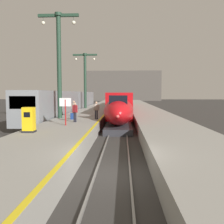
{
  "coord_description": "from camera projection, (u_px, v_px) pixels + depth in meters",
  "views": [
    {
      "loc": [
        0.44,
        -9.97,
        3.53
      ],
      "look_at": [
        -0.6,
        11.92,
        1.8
      ],
      "focal_mm": 38.11,
      "sensor_mm": 36.0,
      "label": 1
    }
  ],
  "objects": [
    {
      "name": "platform_left_safety_stripe",
      "position": [
        108.0,
        110.0,
        34.88
      ],
      "size": [
        0.2,
        107.8,
        0.01
      ],
      "primitive_type": "cube",
      "color": "yellow",
      "rests_on": "platform_left"
    },
    {
      "name": "ground_plane",
      "position": [
        113.0,
        175.0,
        10.23
      ],
      "size": [
        260.0,
        260.0,
        0.0
      ],
      "primitive_type": "plane",
      "color": "#33302D"
    },
    {
      "name": "rail_secondary_right",
      "position": [
        75.0,
        115.0,
        37.96
      ],
      "size": [
        0.08,
        110.0,
        0.12
      ],
      "primitive_type": "cube",
      "color": "slate",
      "rests_on": "ground"
    },
    {
      "name": "passenger_near_edge",
      "position": [
        96.0,
        109.0,
        22.79
      ],
      "size": [
        0.55,
        0.32,
        1.69
      ],
      "color": "#23232D",
      "rests_on": "platform_left"
    },
    {
      "name": "station_column_far",
      "position": [
        85.0,
        75.0,
        39.31
      ],
      "size": [
        4.0,
        0.68,
        9.03
      ],
      "color": "#1E3828",
      "rests_on": "platform_left"
    },
    {
      "name": "passenger_far_waiting",
      "position": [
        74.0,
        107.0,
        25.44
      ],
      "size": [
        0.45,
        0.41,
        1.69
      ],
      "color": "#23232D",
      "rests_on": "platform_left"
    },
    {
      "name": "rail_secondary_left",
      "position": [
        65.0,
        115.0,
        38.03
      ],
      "size": [
        0.08,
        110.0,
        0.12
      ],
      "primitive_type": "cube",
      "color": "slate",
      "rests_on": "ground"
    },
    {
      "name": "rolling_suitcase",
      "position": [
        73.0,
        116.0,
        22.59
      ],
      "size": [
        0.4,
        0.22,
        0.98
      ],
      "color": "navy",
      "rests_on": "platform_left"
    },
    {
      "name": "ticket_machine_yellow",
      "position": [
        29.0,
        121.0,
        15.08
      ],
      "size": [
        0.76,
        0.62,
        1.6
      ],
      "color": "yellow",
      "rests_on": "platform_left"
    },
    {
      "name": "rail_main_left",
      "position": [
        116.0,
        115.0,
        37.64
      ],
      "size": [
        0.08,
        110.0,
        0.12
      ],
      "primitive_type": "cube",
      "color": "slate",
      "rests_on": "ground"
    },
    {
      "name": "platform_left",
      "position": [
        93.0,
        114.0,
        35.03
      ],
      "size": [
        4.8,
        110.0,
        1.05
      ],
      "primitive_type": "cube",
      "color": "gray",
      "rests_on": "ground"
    },
    {
      "name": "platform_right",
      "position": [
        148.0,
        114.0,
        34.64
      ],
      "size": [
        4.8,
        110.0,
        1.05
      ],
      "primitive_type": "cube",
      "color": "gray",
      "rests_on": "ground"
    },
    {
      "name": "departure_info_board",
      "position": [
        65.0,
        106.0,
        18.26
      ],
      "size": [
        0.9,
        0.1,
        2.12
      ],
      "color": "maroon",
      "rests_on": "platform_left"
    },
    {
      "name": "highspeed_train_main",
      "position": [
        121.0,
        103.0,
        37.69
      ],
      "size": [
        2.92,
        38.6,
        3.6
      ],
      "color": "#B20F14",
      "rests_on": "ground"
    },
    {
      "name": "regional_train_adjacent",
      "position": [
        70.0,
        102.0,
        38.2
      ],
      "size": [
        2.85,
        36.6,
        3.8
      ],
      "color": "gray",
      "rests_on": "ground"
    },
    {
      "name": "terminus_back_wall",
      "position": [
        122.0,
        86.0,
        111.25
      ],
      "size": [
        36.0,
        2.0,
        14.0
      ],
      "primitive_type": "cube",
      "color": "#4C4742",
      "rests_on": "ground"
    },
    {
      "name": "rail_main_right",
      "position": [
        125.0,
        115.0,
        37.57
      ],
      "size": [
        0.08,
        110.0,
        0.12
      ],
      "primitive_type": "cube",
      "color": "slate",
      "rests_on": "ground"
    },
    {
      "name": "passenger_mid_platform",
      "position": [
        75.0,
        111.0,
        20.43
      ],
      "size": [
        0.51,
        0.37,
        1.69
      ],
      "color": "#23232D",
      "rests_on": "platform_left"
    },
    {
      "name": "station_column_mid",
      "position": [
        59.0,
        56.0,
        23.35
      ],
      "size": [
        4.0,
        0.68,
        10.27
      ],
      "color": "#1E3828",
      "rests_on": "platform_left"
    }
  ]
}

